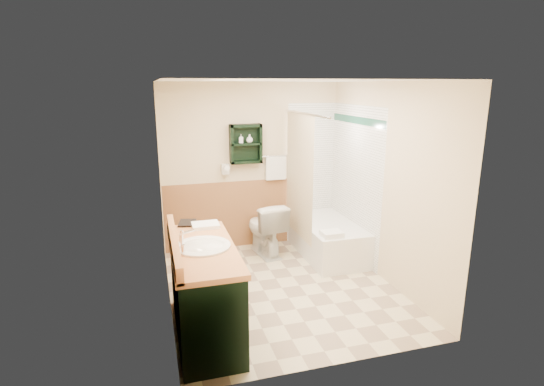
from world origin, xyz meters
The scene contains 25 objects.
floor centered at (0.00, 0.00, 0.00)m, with size 3.00×3.00×0.00m, color beige.
back_wall centered at (0.00, 1.52, 1.20)m, with size 2.60×0.04×2.40m, color beige.
left_wall centered at (-1.32, 0.00, 1.20)m, with size 0.04×3.00×2.40m, color beige.
right_wall centered at (1.32, 0.00, 1.20)m, with size 0.04×3.00×2.40m, color beige.
ceiling centered at (0.00, 0.00, 2.42)m, with size 2.60×3.00×0.04m, color white.
wainscot_left centered at (-1.29, 0.00, 0.50)m, with size 2.98×2.98×1.00m, color #AA6E45, non-canonical shape.
wainscot_back centered at (0.00, 1.49, 0.50)m, with size 2.58×2.58×1.00m, color #AA6E45, non-canonical shape.
mirror_frame centered at (-1.27, -0.55, 1.50)m, with size 1.30×1.30×1.00m, color #995F32, non-canonical shape.
mirror_glass centered at (-1.27, -0.55, 1.50)m, with size 1.20×1.20×0.90m, color white, non-canonical shape.
tile_right centered at (1.28, 0.75, 1.05)m, with size 1.50×1.50×2.10m, color white, non-canonical shape.
tile_back centered at (1.03, 1.48, 1.05)m, with size 0.95×0.95×2.10m, color white, non-canonical shape.
tile_accent centered at (1.27, 0.75, 1.90)m, with size 1.50×1.50×0.10m, color #144734, non-canonical shape.
wall_shelf centered at (-0.10, 1.41, 1.55)m, with size 0.45×0.15×0.55m, color black.
hair_dryer centered at (-0.40, 1.43, 1.20)m, with size 0.10×0.24×0.18m, color white, non-canonical shape.
towel_bar centered at (0.35, 1.45, 1.35)m, with size 0.40×0.06×0.40m, color white, non-canonical shape.
curtain_rod centered at (0.53, 0.75, 2.00)m, with size 0.03×0.03×1.60m, color silver.
shower_curtain centered at (0.53, 0.92, 1.15)m, with size 1.05×1.05×1.70m, color beige, non-canonical shape.
vanity centered at (-0.99, -0.70, 0.45)m, with size 0.59×1.42×0.90m, color black.
bathtub centered at (0.93, 0.86, 0.24)m, with size 0.72×1.50×0.48m, color white.
toilet centered at (0.09, 1.08, 0.38)m, with size 0.43×0.77×0.75m, color white.
counter_towel centered at (-0.89, -0.14, 0.92)m, with size 0.28×0.22×0.04m, color white.
vanity_book centered at (-1.16, 0.03, 1.02)m, with size 0.18×0.02×0.24m, color black.
tub_towel centered at (0.75, 0.26, 0.52)m, with size 0.26×0.22×0.07m, color white.
soap_bottle_a centered at (-0.17, 1.40, 1.59)m, with size 0.06×0.12×0.06m, color white.
soap_bottle_b centered at (-0.05, 1.40, 1.61)m, with size 0.09×0.12×0.09m, color white.
Camera 1 is at (-1.40, -4.42, 2.36)m, focal length 28.00 mm.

